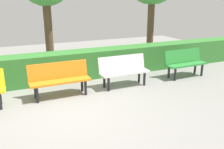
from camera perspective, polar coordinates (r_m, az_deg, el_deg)
The scene contains 5 objects.
ground_plane at distance 5.63m, azimuth -9.63°, elevation -8.11°, with size 17.17×17.17×0.00m, color gray.
bench_green at distance 8.05m, azimuth 16.67°, elevation 2.87°, with size 1.39×0.50×0.86m.
bench_white at distance 6.87m, azimuth 2.73°, elevation 1.16°, with size 1.42×0.47×0.86m.
bench_orange at distance 6.29m, azimuth -12.19°, elevation -0.77°, with size 1.51×0.45×0.86m.
hedge_row at distance 7.66m, azimuth -7.33°, elevation 2.35°, with size 13.17×0.70×0.85m, color #387F33.
Camera 1 is at (1.20, 4.95, 2.42)m, focal length 39.03 mm.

